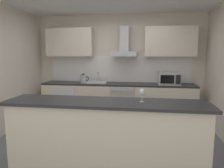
# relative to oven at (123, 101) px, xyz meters

# --- Properties ---
(ground) EXTENTS (5.24, 4.74, 0.02)m
(ground) POSITION_rel_oven_xyz_m (-0.15, -1.52, -0.47)
(ground) COLOR slate
(wall_back) EXTENTS (5.24, 0.12, 2.60)m
(wall_back) POSITION_rel_oven_xyz_m (-0.15, 0.41, 0.84)
(wall_back) COLOR silver
(wall_back) RESTS_ON ground
(backsplash_tile) EXTENTS (3.60, 0.02, 0.66)m
(backsplash_tile) POSITION_rel_oven_xyz_m (-0.15, 0.33, 0.77)
(backsplash_tile) COLOR white
(counter_back) EXTENTS (3.73, 0.60, 0.90)m
(counter_back) POSITION_rel_oven_xyz_m (-0.15, 0.03, -0.01)
(counter_back) COLOR beige
(counter_back) RESTS_ON ground
(counter_island) EXTENTS (2.79, 0.64, 0.98)m
(counter_island) POSITION_rel_oven_xyz_m (-0.02, -2.32, 0.04)
(counter_island) COLOR beige
(counter_island) RESTS_ON ground
(upper_cabinets) EXTENTS (3.68, 0.32, 0.70)m
(upper_cabinets) POSITION_rel_oven_xyz_m (-0.15, 0.18, 1.45)
(upper_cabinets) COLOR beige
(oven) EXTENTS (0.60, 0.62, 0.80)m
(oven) POSITION_rel_oven_xyz_m (0.00, 0.00, 0.00)
(oven) COLOR slate
(oven) RESTS_ON ground
(refrigerator) EXTENTS (0.58, 0.60, 0.85)m
(refrigerator) POSITION_rel_oven_xyz_m (-1.44, -0.00, -0.03)
(refrigerator) COLOR white
(refrigerator) RESTS_ON ground
(microwave) EXTENTS (0.50, 0.38, 0.30)m
(microwave) POSITION_rel_oven_xyz_m (1.07, -0.03, 0.59)
(microwave) COLOR #B7BABC
(microwave) RESTS_ON counter_back
(sink) EXTENTS (0.50, 0.40, 0.26)m
(sink) POSITION_rel_oven_xyz_m (-0.65, 0.01, 0.47)
(sink) COLOR silver
(sink) RESTS_ON counter_back
(kettle) EXTENTS (0.29, 0.15, 0.24)m
(kettle) POSITION_rel_oven_xyz_m (-1.00, -0.03, 0.55)
(kettle) COLOR #B7BABC
(kettle) RESTS_ON counter_back
(range_hood) EXTENTS (0.62, 0.45, 0.72)m
(range_hood) POSITION_rel_oven_xyz_m (0.00, 0.13, 1.33)
(range_hood) COLOR #B7BABC
(wine_glass) EXTENTS (0.08, 0.08, 0.18)m
(wine_glass) POSITION_rel_oven_xyz_m (0.47, -2.28, 0.64)
(wine_glass) COLOR silver
(wine_glass) RESTS_ON counter_island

